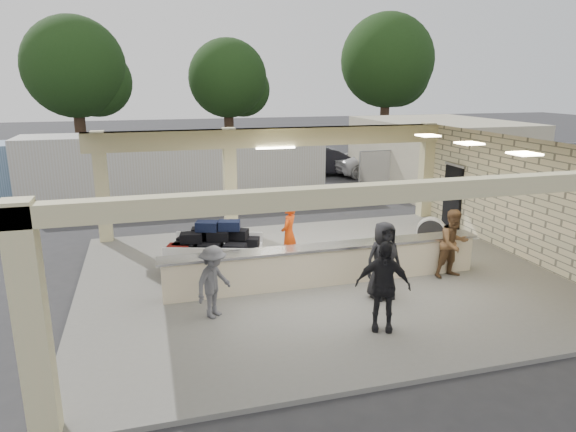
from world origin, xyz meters
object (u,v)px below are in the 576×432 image
object	(u,v)px
car_dark	(329,161)
baggage_counter	(326,264)
passenger_a	(453,244)
passenger_c	(214,282)
car_white_a	(375,162)
baggage_handler	(289,234)
passenger_b	(383,286)
container_white	(178,165)
luggage_cart	(214,245)
passenger_d	(383,260)
car_white_b	(440,160)
drum_fan	(431,232)

from	to	relation	value
car_dark	baggage_counter	bearing A→B (deg)	165.88
baggage_counter	passenger_a	xyz separation A→B (m)	(3.25, -0.50, 0.41)
passenger_c	car_white_a	world-z (taller)	passenger_c
passenger_c	baggage_counter	bearing A→B (deg)	-23.38
baggage_handler	car_white_a	distance (m)	15.53
passenger_a	passenger_b	world-z (taller)	passenger_b
baggage_handler	passenger_c	distance (m)	3.57
container_white	passenger_a	bearing A→B (deg)	-63.39
luggage_cart	passenger_b	distance (m)	5.02
luggage_cart	container_white	xyz separation A→B (m)	(-0.18, 10.14, 0.54)
passenger_d	container_white	bearing A→B (deg)	101.62
baggage_handler	passenger_b	bearing A→B (deg)	45.75
passenger_d	car_white_b	size ratio (longest dim) A/B	0.41
passenger_a	luggage_cart	bearing A→B (deg)	153.86
passenger_b	passenger_a	bearing A→B (deg)	59.13
baggage_handler	passenger_d	world-z (taller)	passenger_d
car_white_a	passenger_a	bearing A→B (deg)	153.68
luggage_cart	passenger_a	world-z (taller)	passenger_a
drum_fan	passenger_b	distance (m)	5.71
car_white_b	car_white_a	bearing A→B (deg)	86.98
passenger_d	container_white	xyz separation A→B (m)	(-3.70, 12.87, 0.38)
car_dark	container_white	size ratio (longest dim) A/B	0.35
drum_fan	car_white_b	distance (m)	14.65
baggage_counter	passenger_d	distance (m)	1.60
container_white	passenger_c	bearing A→B (deg)	-90.55
passenger_a	passenger_d	world-z (taller)	passenger_d
passenger_a	baggage_counter	bearing A→B (deg)	164.22
baggage_counter	container_white	bearing A→B (deg)	103.30
baggage_counter	car_white_a	bearing A→B (deg)	60.75
baggage_counter	car_dark	xyz separation A→B (m)	(5.55, 14.94, 0.16)
passenger_b	container_white	size ratio (longest dim) A/B	0.14
luggage_cart	passenger_b	xyz separation A→B (m)	(2.81, -4.16, 0.18)
passenger_d	car_dark	distance (m)	16.80
drum_fan	passenger_d	world-z (taller)	passenger_d
car_white_a	passenger_c	bearing A→B (deg)	136.26
drum_fan	passenger_d	xyz separation A→B (m)	(-2.99, -2.89, 0.40)
drum_fan	passenger_b	xyz separation A→B (m)	(-3.70, -4.32, 0.42)
baggage_handler	passenger_c	size ratio (longest dim) A/B	1.11
car_white_b	container_white	world-z (taller)	container_white
luggage_cart	car_white_b	bearing A→B (deg)	58.86
baggage_counter	passenger_a	distance (m)	3.31
passenger_a	baggage_handler	bearing A→B (deg)	145.41
passenger_b	car_white_a	xyz separation A→B (m)	(7.83, 17.04, -0.35)
car_white_a	car_white_b	bearing A→B (deg)	-104.51
baggage_handler	passenger_a	xyz separation A→B (m)	(3.80, -1.98, 0.02)
baggage_counter	luggage_cart	xyz separation A→B (m)	(-2.58, 1.52, 0.27)
passenger_d	baggage_handler	bearing A→B (deg)	114.57
passenger_d	luggage_cart	bearing A→B (deg)	137.80
luggage_cart	passenger_a	size ratio (longest dim) A/B	1.52
baggage_counter	luggage_cart	world-z (taller)	luggage_cart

